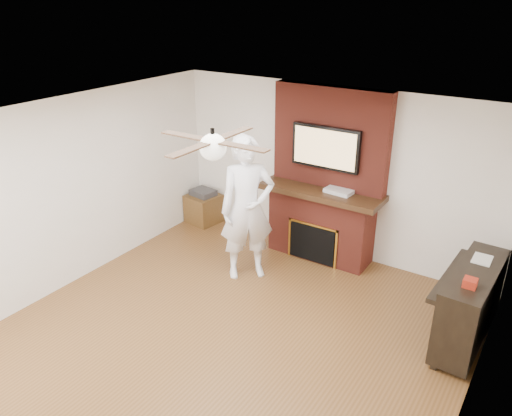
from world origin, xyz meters
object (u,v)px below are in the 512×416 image
Objects in this scene: fireplace at (324,193)px; piano at (469,304)px; side_table at (204,207)px; person at (247,209)px.

fireplace is 1.75× the size of piano.
piano is (4.47, -0.90, 0.23)m from side_table.
person reaches higher than side_table.
side_table is 0.41× the size of piano.
piano is at bearing -22.94° from fireplace.
piano is at bearing -2.85° from side_table.
person is 2.92m from piano.
piano is (2.87, 0.13, -0.51)m from person.
fireplace is at bearing 159.74° from piano.
piano is at bearing -42.00° from person.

